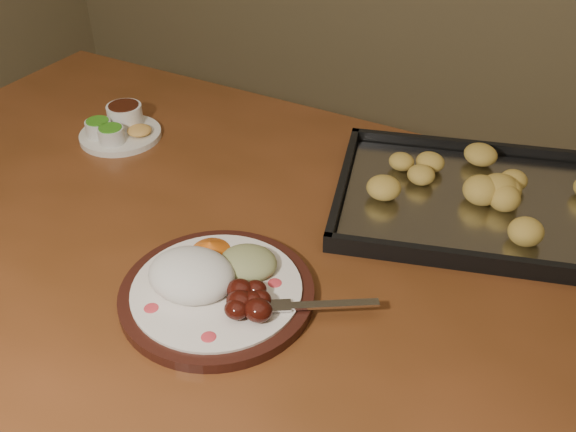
% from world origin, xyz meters
% --- Properties ---
extents(dining_table, '(1.56, 1.01, 0.75)m').
position_xyz_m(dining_table, '(-0.24, 0.29, 0.65)').
color(dining_table, brown).
rests_on(dining_table, ground).
extents(dinner_plate, '(0.35, 0.27, 0.06)m').
position_xyz_m(dinner_plate, '(-0.19, 0.15, 0.77)').
color(dinner_plate, black).
rests_on(dinner_plate, dining_table).
extents(condiment_saucer, '(0.16, 0.16, 0.05)m').
position_xyz_m(condiment_saucer, '(-0.59, 0.47, 0.77)').
color(condiment_saucer, silver).
rests_on(condiment_saucer, dining_table).
extents(baking_tray, '(0.54, 0.44, 0.05)m').
position_xyz_m(baking_tray, '(0.10, 0.52, 0.77)').
color(baking_tray, black).
rests_on(baking_tray, dining_table).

